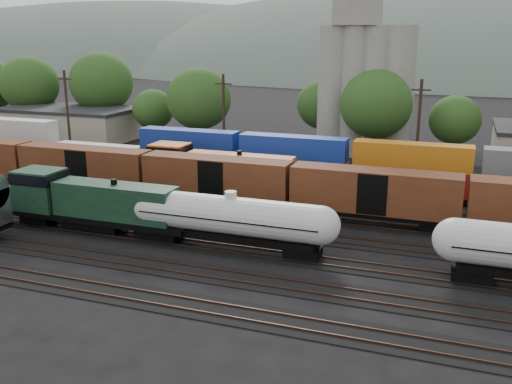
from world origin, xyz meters
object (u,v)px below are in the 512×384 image
(tank_car_a, at_px, (231,218))
(grain_silo, at_px, (364,76))
(green_locomotive, at_px, (84,201))
(orange_locomotive, at_px, (211,169))

(tank_car_a, relative_size, grain_silo, 0.61)
(green_locomotive, xyz_separation_m, tank_car_a, (13.91, 0.00, -0.04))
(grain_silo, bearing_deg, green_locomotive, -112.74)
(orange_locomotive, relative_size, grain_silo, 0.68)
(tank_car_a, bearing_deg, grain_silo, 85.42)
(orange_locomotive, bearing_deg, grain_silo, 65.64)
(green_locomotive, bearing_deg, orange_locomotive, 70.15)
(green_locomotive, bearing_deg, grain_silo, 67.26)
(orange_locomotive, distance_m, grain_silo, 29.77)
(orange_locomotive, height_order, grain_silo, grain_silo)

